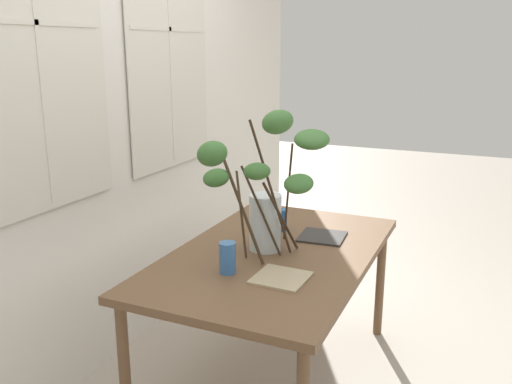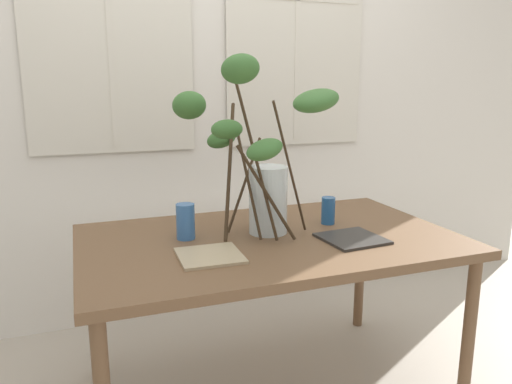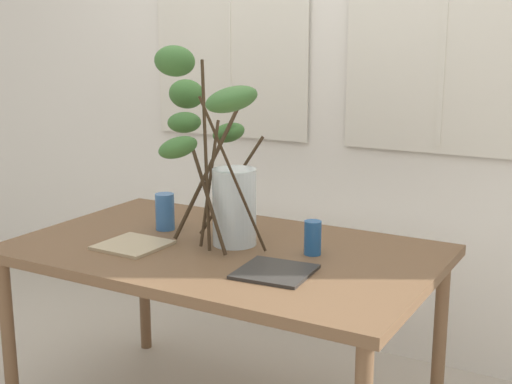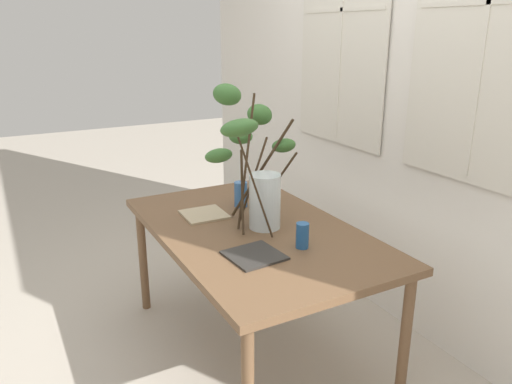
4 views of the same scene
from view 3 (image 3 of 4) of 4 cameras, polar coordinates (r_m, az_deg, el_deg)
back_wall_with_windows at (r=3.33m, az=6.42°, el=13.77°), size 4.74×0.14×3.08m
dining_table at (r=2.60m, az=-2.63°, el=-5.79°), size 1.53×0.93×0.72m
vase_with_branches at (r=2.55m, az=-3.31°, el=2.92°), size 0.62×0.60×0.75m
drinking_glass_blue_left at (r=2.81m, az=-7.40°, el=-1.59°), size 0.08×0.08×0.15m
drinking_glass_blue_right at (r=2.49m, az=4.62°, el=-3.72°), size 0.06×0.06×0.12m
plate_square_left at (r=2.62m, az=-9.95°, el=-4.26°), size 0.23×0.23×0.01m
plate_square_right at (r=2.30m, az=1.54°, el=-6.48°), size 0.25×0.25×0.01m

